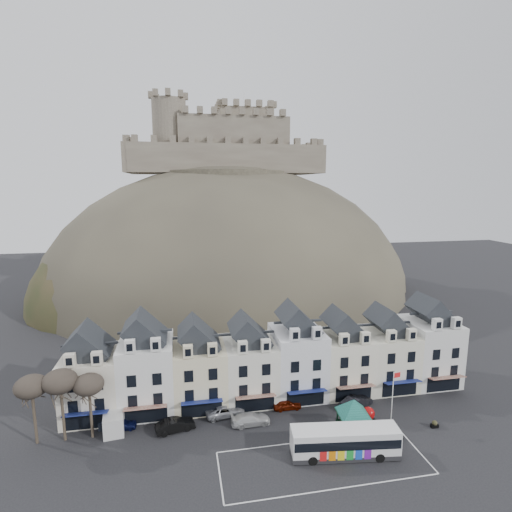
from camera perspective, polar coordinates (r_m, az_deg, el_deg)
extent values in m
plane|color=black|center=(46.74, 7.59, -28.44)|extent=(300.00, 300.00, 0.00)
cube|color=silver|center=(48.21, 9.61, -27.12)|extent=(22.00, 7.50, 0.01)
cube|color=silver|center=(57.61, -22.27, -16.47)|extent=(6.80, 8.00, 8.00)
cube|color=black|center=(55.54, -22.64, -11.64)|extent=(6.80, 5.76, 2.80)
cube|color=silver|center=(52.76, -25.05, -13.35)|extent=(1.20, 0.80, 1.60)
cube|color=silver|center=(52.09, -21.77, -13.41)|extent=(1.20, 0.80, 1.60)
cube|color=black|center=(55.42, -22.93, -20.81)|extent=(5.10, 0.06, 2.20)
cube|color=navy|center=(54.21, -23.19, -19.98)|extent=(5.10, 1.29, 0.43)
cube|color=white|center=(56.36, -15.26, -15.98)|extent=(6.80, 8.00, 9.20)
cube|color=black|center=(54.09, -15.55, -10.44)|extent=(6.80, 5.76, 2.80)
cube|color=white|center=(51.02, -17.57, -12.19)|extent=(1.20, 0.80, 1.60)
cube|color=white|center=(50.73, -14.14, -12.15)|extent=(1.20, 0.80, 1.60)
cube|color=black|center=(54.39, -15.42, -20.97)|extent=(5.10, 0.06, 2.20)
cube|color=maroon|center=(53.15, -15.55, -20.14)|extent=(5.10, 1.29, 0.43)
cube|color=beige|center=(56.44, -8.04, -16.34)|extent=(6.80, 8.00, 8.00)
cube|color=black|center=(54.33, -8.18, -11.43)|extent=(6.80, 5.76, 2.80)
cube|color=beige|center=(51.08, -9.70, -13.28)|extent=(1.20, 0.80, 1.60)
cube|color=beige|center=(51.19, -6.26, -13.13)|extent=(1.20, 0.80, 1.60)
cube|color=black|center=(54.20, -7.74, -20.79)|extent=(5.10, 0.06, 2.20)
cube|color=navy|center=(52.96, -7.73, -19.95)|extent=(5.10, 1.29, 0.43)
cube|color=silver|center=(57.07, -0.94, -15.92)|extent=(6.80, 8.00, 8.00)
cube|color=black|center=(54.98, -0.95, -11.05)|extent=(6.80, 5.76, 2.80)
cube|color=silver|center=(51.58, -1.93, -12.89)|extent=(1.20, 0.80, 1.60)
cube|color=silver|center=(52.08, 1.40, -12.65)|extent=(1.20, 0.80, 1.60)
cube|color=black|center=(54.86, -0.16, -20.28)|extent=(5.10, 0.06, 2.20)
cube|color=maroon|center=(53.64, -0.02, -19.44)|extent=(5.10, 1.29, 0.43)
cube|color=silver|center=(58.24, 5.89, -14.76)|extent=(6.80, 8.00, 9.20)
cube|color=black|center=(56.05, 6.00, -9.38)|extent=(6.80, 5.76, 2.80)
cube|color=silver|center=(52.51, 5.55, -11.09)|extent=(1.20, 0.80, 1.60)
cube|color=silver|center=(53.39, 8.69, -10.80)|extent=(1.20, 0.80, 1.60)
cube|color=black|center=(56.34, 7.07, -19.48)|extent=(5.10, 0.06, 2.20)
cube|color=navy|center=(55.15, 7.32, -18.64)|extent=(5.10, 1.29, 0.43)
cube|color=#ECE6CC|center=(60.65, 12.26, -14.52)|extent=(6.80, 8.00, 8.00)
cube|color=black|center=(58.69, 12.45, -9.90)|extent=(6.80, 5.76, 2.80)
cube|color=#ECE6CC|center=(55.15, 12.47, -11.57)|extent=(1.20, 0.80, 1.60)
cube|color=#ECE6CC|center=(56.35, 15.32, -11.22)|extent=(1.20, 0.80, 1.60)
cube|color=black|center=(58.57, 13.76, -18.48)|extent=(5.10, 0.06, 2.20)
cube|color=maroon|center=(57.43, 14.11, -17.64)|extent=(5.10, 1.29, 0.43)
cube|color=silver|center=(63.47, 18.08, -13.66)|extent=(6.80, 8.00, 8.00)
cube|color=black|center=(61.59, 18.35, -9.22)|extent=(6.80, 5.76, 2.80)
cube|color=silver|center=(58.06, 18.76, -10.76)|extent=(1.20, 0.80, 1.60)
cube|color=silver|center=(59.54, 21.32, -10.39)|extent=(1.20, 0.80, 1.60)
cube|color=black|center=(61.48, 19.82, -17.36)|extent=(5.10, 0.06, 2.20)
cube|color=navy|center=(60.39, 20.23, -16.52)|extent=(5.10, 1.29, 0.43)
cube|color=silver|center=(66.63, 23.37, -12.28)|extent=(6.80, 8.00, 9.20)
cube|color=black|center=(64.73, 23.73, -7.51)|extent=(6.80, 5.76, 2.80)
cube|color=silver|center=(61.20, 24.45, -8.86)|extent=(1.20, 0.80, 1.60)
cube|color=silver|center=(62.93, 26.71, -8.53)|extent=(1.20, 0.80, 1.60)
cube|color=black|center=(64.98, 25.21, -16.19)|extent=(5.10, 0.06, 2.20)
cube|color=maroon|center=(63.95, 25.66, -15.37)|extent=(5.10, 1.29, 0.43)
ellipsoid|color=#3B372E|center=(109.16, -4.03, -5.31)|extent=(96.00, 76.00, 68.00)
ellipsoid|color=#2B351A|center=(103.20, -15.93, -6.61)|extent=(52.00, 44.00, 42.00)
ellipsoid|color=#3B372E|center=(118.00, 7.42, -4.19)|extent=(56.00, 48.00, 46.00)
ellipsoid|color=#2B351A|center=(95.42, -5.43, -7.63)|extent=(40.00, 28.00, 28.00)
ellipsoid|color=#3B372E|center=(99.47, 2.57, -6.85)|extent=(36.00, 28.00, 24.00)
cylinder|color=#3B372E|center=(105.23, -4.24, 11.18)|extent=(30.00, 30.00, 3.00)
cube|color=brown|center=(101.44, -4.01, 13.77)|extent=(48.00, 2.20, 7.00)
cube|color=brown|center=(121.29, -5.16, 13.16)|extent=(48.00, 2.20, 7.00)
cube|color=brown|center=(111.34, -17.34, 13.02)|extent=(2.20, 22.00, 7.00)
cube|color=brown|center=(116.43, 7.51, 13.24)|extent=(2.20, 22.00, 7.00)
cube|color=brown|center=(112.04, -3.62, 16.25)|extent=(28.00, 18.00, 10.00)
cube|color=brown|center=(114.74, -1.69, 16.88)|extent=(14.00, 12.00, 13.00)
cylinder|color=brown|center=(107.19, -12.22, 16.33)|extent=(8.40, 8.40, 18.00)
cylinder|color=silver|center=(116.14, -1.72, 21.29)|extent=(0.16, 0.16, 5.00)
cylinder|color=#3B3025|center=(54.78, -29.05, -19.81)|extent=(0.32, 0.32, 5.74)
ellipsoid|color=#383028|center=(52.93, -29.44, -15.93)|extent=(3.61, 3.61, 2.54)
cylinder|color=#3B3025|center=(53.86, -25.84, -19.90)|extent=(0.32, 0.32, 6.02)
ellipsoid|color=#383028|center=(51.91, -26.22, -15.76)|extent=(3.78, 3.78, 2.67)
cylinder|color=#3B3025|center=(53.30, -22.50, -20.32)|extent=(0.32, 0.32, 5.46)
ellipsoid|color=#383028|center=(51.48, -22.80, -16.55)|extent=(3.43, 3.43, 2.42)
cube|color=#262628|center=(49.33, 12.50, -25.72)|extent=(11.89, 4.12, 0.53)
cube|color=silver|center=(48.44, 12.58, -24.24)|extent=(11.88, 4.07, 2.67)
cube|color=black|center=(48.36, 12.59, -24.09)|extent=(11.66, 4.12, 1.01)
cube|color=silver|center=(47.77, 12.64, -23.04)|extent=(11.64, 3.94, 0.26)
cube|color=orange|center=(49.64, 19.56, -22.26)|extent=(0.22, 1.27, 0.30)
cylinder|color=black|center=(49.33, 17.27, -25.80)|extent=(1.05, 0.46, 1.02)
cylinder|color=black|center=(51.15, 16.23, -24.30)|extent=(1.05, 0.46, 1.02)
cylinder|color=black|center=(47.55, 8.11, -26.96)|extent=(1.05, 0.46, 1.02)
cylinder|color=black|center=(49.43, 7.49, -25.31)|extent=(1.05, 0.46, 1.02)
cube|color=black|center=(52.91, 11.54, -21.76)|extent=(0.18, 0.18, 2.58)
cube|color=black|center=(53.75, 14.72, -21.35)|extent=(0.18, 0.18, 2.58)
cube|color=black|center=(50.59, 12.57, -23.44)|extent=(0.18, 0.18, 2.58)
cube|color=black|center=(51.47, 15.91, -22.96)|extent=(0.18, 0.18, 2.58)
cube|color=black|center=(51.48, 13.75, -21.16)|extent=(3.86, 3.86, 0.13)
cone|color=#125045|center=(50.99, 13.79, -20.23)|extent=(7.08, 7.08, 1.93)
cube|color=black|center=(55.36, 15.68, -21.64)|extent=(1.77, 1.77, 0.51)
sphere|color=#A7090A|center=(54.88, 15.72, -20.82)|extent=(1.60, 1.60, 1.60)
cylinder|color=silver|center=(53.79, 18.89, -18.77)|extent=(0.11, 0.11, 7.10)
cube|color=red|center=(52.73, 19.50, -15.75)|extent=(0.96, 0.22, 0.62)
cube|color=silver|center=(54.93, -19.62, -20.99)|extent=(2.89, 5.48, 2.40)
cube|color=black|center=(54.70, -19.65, -20.58)|extent=(2.16, 0.35, 1.03)
cube|color=black|center=(53.45, 19.70, -23.13)|extent=(1.11, 0.68, 0.52)
sphere|color=#2B351A|center=(53.23, 19.72, -22.75)|extent=(0.73, 0.73, 0.73)
cube|color=black|center=(56.97, 24.14, -21.25)|extent=(0.91, 0.49, 0.45)
sphere|color=#2B351A|center=(56.79, 24.17, -20.94)|extent=(0.63, 0.63, 0.63)
imported|color=#0A1036|center=(54.62, -18.81, -21.82)|extent=(3.83, 1.64, 1.29)
imported|color=black|center=(52.68, -11.46, -22.58)|extent=(4.93, 2.65, 1.54)
imported|color=#999AA0|center=(54.72, -4.45, -21.14)|extent=(5.19, 2.96, 1.39)
imported|color=#BCBCBC|center=(52.94, -0.78, -22.27)|extent=(4.94, 2.21, 1.41)
imported|color=#541304|center=(56.06, 4.44, -20.37)|extent=(3.76, 1.51, 1.28)
imported|color=black|center=(57.68, 14.14, -19.57)|extent=(4.97, 3.36, 1.55)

